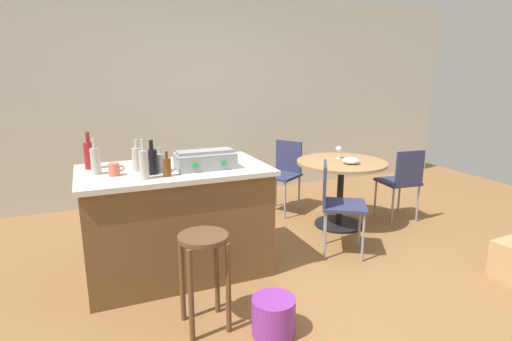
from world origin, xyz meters
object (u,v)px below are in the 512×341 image
folding_chair_near (402,179)px  wooden_stool (204,260)px  serving_bowl (351,161)px  plastic_bucket (274,316)px  folding_chair_left (337,200)px  wine_glass (339,149)px  cup_0 (114,169)px  dining_table (341,177)px  folding_chair_far (284,171)px  toolbox (205,160)px  bottle_2 (144,164)px  bottle_4 (95,160)px  bottle_1 (137,159)px  bottle_3 (160,162)px  bottle_6 (89,155)px  bottle_5 (152,161)px  cup_1 (198,154)px  kitchen_island (177,220)px  bottle_0 (167,167)px  cup_2 (157,157)px

folding_chair_near → wooden_stool: bearing=-157.5°
serving_bowl → plastic_bucket: (-1.54, -1.36, -0.65)m
folding_chair_left → wine_glass: (0.49, 0.72, 0.33)m
cup_0 → plastic_bucket: (0.86, -1.05, -0.85)m
dining_table → folding_chair_far: folding_chair_far is taller
folding_chair_near → folding_chair_far: folding_chair_far is taller
toolbox → serving_bowl: (1.70, 0.35, -0.22)m
bottle_2 → serving_bowl: bottle_2 is taller
wooden_stool → bottle_4: size_ratio=2.36×
bottle_1 → serving_bowl: (2.22, 0.22, -0.25)m
bottle_1 → bottle_3: 0.19m
bottle_6 → folding_chair_far: bearing=20.9°
bottle_5 → cup_0: 0.29m
bottle_3 → cup_1: 0.53m
kitchen_island → serving_bowl: (1.93, 0.23, 0.31)m
bottle_1 → bottle_5: 0.18m
folding_chair_far → bottle_3: bottle_3 is taller
dining_table → bottle_5: bottle_5 is taller
folding_chair_near → bottle_2: 3.02m
kitchen_island → bottle_0: size_ratio=7.92×
toolbox → bottle_3: bearing=173.7°
bottle_4 → wine_glass: size_ratio=1.97×
folding_chair_left → wine_glass: 0.93m
folding_chair_far → bottle_4: bearing=-153.9°
folding_chair_left → cup_1: 1.36m
dining_table → bottle_0: size_ratio=5.08×
toolbox → plastic_bucket: 1.34m
dining_table → bottle_2: 2.33m
bottle_0 → bottle_5: bearing=129.4°
toolbox → bottle_4: bearing=170.5°
toolbox → bottle_6: 0.94m
cup_2 → bottle_6: bearing=179.8°
bottle_2 → bottle_4: (-0.32, 0.29, -0.01)m
bottle_4 → wine_glass: bottle_4 is taller
kitchen_island → dining_table: 1.95m
bottle_5 → folding_chair_left: bearing=-2.3°
bottle_0 → bottle_3: bearing=96.2°
bottle_1 → bottle_3: bottle_1 is taller
bottle_1 → plastic_bucket: bottle_1 is taller
dining_table → folding_chair_left: folding_chair_left is taller
bottle_2 → bottle_6: bearing=125.6°
bottle_3 → bottle_1: bearing=151.0°
folding_chair_near → bottle_1: 3.00m
cup_1 → cup_2: 0.37m
bottle_6 → cup_0: bottle_6 is taller
bottle_6 → serving_bowl: bottle_6 is taller
cup_0 → folding_chair_near: bearing=5.8°
toolbox → cup_2: 0.48m
bottle_3 → wine_glass: (2.08, 0.59, -0.15)m
plastic_bucket → serving_bowl: bearing=41.4°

